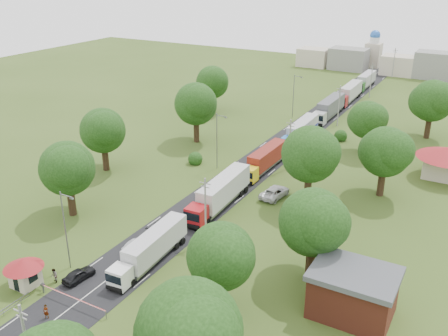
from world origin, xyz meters
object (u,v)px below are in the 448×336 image
Objects in this scene: car_lane_front at (79,275)px; car_lane_mid at (137,245)px; boom_barrier at (64,295)px; info_sign at (315,130)px; truck_0 at (151,248)px; guard_booth at (24,269)px; pedestrian_near at (46,312)px.

car_lane_front is 0.97× the size of car_lane_mid.
info_sign reaches higher than boom_barrier.
info_sign is 0.30× the size of truck_0.
car_lane_mid is at bearing 157.70° from truck_0.
info_sign is 49.46m from truck_0.
info_sign is 1.00× the size of car_lane_mid.
truck_0 is at bearing -93.33° from info_sign.
car_lane_mid is at bearing -95.86° from car_lane_front.
car_lane_front is (4.40, 3.70, -1.48)m from guard_booth.
car_lane_front is at bearing 83.21° from car_lane_mid.
truck_0 is 3.28× the size of car_lane_mid.
truck_0 is (9.53, 10.64, -0.18)m from guard_booth.
car_lane_mid is 2.55× the size of pedestrian_near.
info_sign is 63.19m from pedestrian_near.
pedestrian_near is (-6.09, -62.86, -2.20)m from info_sign.
car_lane_front is (-1.44, 3.70, -0.21)m from boom_barrier.
boom_barrier is 2.10× the size of guard_booth.
pedestrian_near reaches higher than boom_barrier.
guard_booth reaches higher than car_lane_front.
car_lane_mid is (-6.20, -48.00, -2.32)m from info_sign.
pedestrian_near is at bearing -24.38° from guard_booth.
info_sign is at bearing 83.76° from boom_barrier.
car_lane_front is at bearing 111.33° from boom_barrier.
car_lane_front is at bearing 86.74° from pedestrian_near.
boom_barrier is at bearing 0.01° from guard_booth.
guard_booth is 1.10× the size of car_lane_front.
guard_booth is at bearing -179.99° from boom_barrier.
info_sign is at bearing -91.90° from car_lane_mid.
pedestrian_near is (1.91, -6.56, 0.12)m from car_lane_front.
boom_barrier is at bearing -96.24° from info_sign.
truck_0 reaches higher than boom_barrier.
guard_booth is at bearing 68.14° from car_lane_mid.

